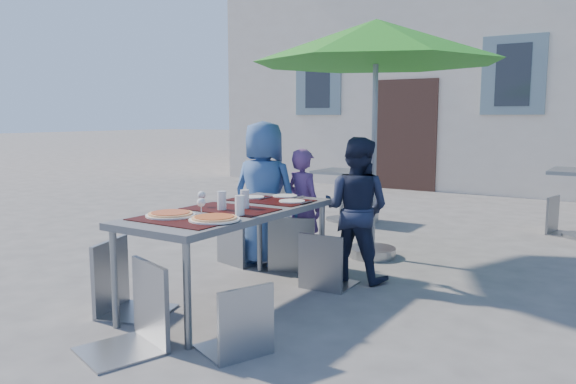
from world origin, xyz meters
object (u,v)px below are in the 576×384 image
Objects in this scene: child_2 at (356,209)px; bg_chair_r_0 at (363,183)px; dining_table at (230,216)px; bg_chair_l_1 at (562,193)px; pizza_near_right at (214,218)px; chair_0 at (238,209)px; patio_umbrella at (376,44)px; chair_1 at (293,210)px; bg_chair_l_0 at (284,179)px; chair_4 at (238,276)px; chair_3 at (122,233)px; chair_5 at (133,255)px; child_1 at (303,207)px; chair_2 at (326,227)px; child_0 at (264,194)px; cafe_table_0 at (342,187)px; pizza_near_left at (171,214)px.

bg_chair_r_0 is at bearing -69.26° from child_2.
dining_table is 4.68m from bg_chair_l_1.
chair_0 reaches higher than pizza_near_right.
patio_umbrella reaches higher than bg_chair_r_0.
chair_1 is 3.10m from bg_chair_l_0.
pizza_near_right is at bearing 144.95° from chair_4.
chair_3 is 1.21m from chair_4.
chair_3 is 1.16× the size of bg_chair_l_1.
chair_1 is at bearing 10.69° from chair_0.
chair_3 reaches higher than chair_5.
child_1 is at bearing -124.87° from patio_umbrella.
pizza_near_right is at bearing -101.29° from chair_2.
chair_3 is at bearing 54.72° from child_2.
dining_table is at bearing -121.72° from chair_2.
patio_umbrella is at bearing 84.45° from chair_5.
child_0 is 1.88m from patio_umbrella.
child_2 is 1.29× the size of chair_1.
child_1 is 2.46m from cafe_table_0.
child_1 is at bearing -79.28° from bg_chair_r_0.
dining_table is 2.14× the size of chair_4.
pizza_near_right is (0.22, -0.45, 0.07)m from dining_table.
dining_table is 5.15× the size of pizza_near_left.
pizza_near_right is 0.41× the size of chair_4.
chair_4 is 5.07m from bg_chair_l_0.
bg_chair_l_1 is (1.30, 3.18, -0.13)m from child_2.
bg_chair_l_0 is 1.31m from bg_chair_r_0.
child_1 is at bearing 134.85° from chair_2.
chair_3 is at bearing -115.89° from bg_chair_l_1.
child_1 is 2.91m from bg_chair_l_0.
pizza_near_left is 0.39× the size of bg_chair_l_0.
chair_4 is at bearing -59.97° from bg_chair_l_0.
chair_1 reaches higher than chair_2.
child_0 is at bearing -125.59° from bg_chair_l_1.
bg_chair_r_0 reaches higher than bg_chair_l_0.
child_2 reaches higher than bg_chair_l_1.
chair_4 reaches higher than pizza_near_right.
chair_5 is at bearing -67.64° from bg_chair_l_0.
chair_2 is (-0.10, -0.38, -0.11)m from child_2.
bg_chair_l_1 is (2.74, 0.66, 0.04)m from cafe_table_0.
patio_umbrella reaches higher than pizza_near_left.
child_0 is at bearing 103.02° from chair_5.
chair_4 is 0.34× the size of patio_umbrella.
chair_0 is at bearing 94.97° from chair_3.
dining_table is at bearing 92.64° from chair_5.
cafe_table_0 is at bearing 107.21° from chair_1.
chair_2 is at bearing -32.29° from chair_1.
child_2 is at bearing 2.84° from chair_1.
chair_2 is 1.28× the size of cafe_table_0.
pizza_near_right is 0.63m from chair_5.
bg_chair_l_0 is (-1.92, 4.66, -0.07)m from chair_5.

